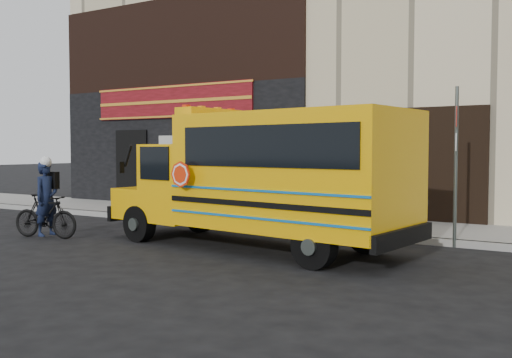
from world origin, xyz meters
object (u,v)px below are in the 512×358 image
object	(u,v)px
school_bus	(266,176)
bicycle	(45,216)
sign_pole	(456,159)
cyclist	(47,201)

from	to	relation	value
school_bus	bicycle	distance (m)	5.40
sign_pole	bicycle	xyz separation A→B (m)	(-8.36, -3.54, -1.33)
sign_pole	cyclist	xyz separation A→B (m)	(-8.37, -3.49, -0.97)
sign_pole	bicycle	size ratio (longest dim) A/B	1.98
school_bus	cyclist	size ratio (longest dim) A/B	4.15
school_bus	cyclist	world-z (taller)	school_bus
bicycle	cyclist	xyz separation A→B (m)	(-0.01, 0.05, 0.35)
sign_pole	cyclist	distance (m)	9.12
sign_pole	cyclist	bearing A→B (deg)	-157.33
bicycle	cyclist	bearing A→B (deg)	-1.25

